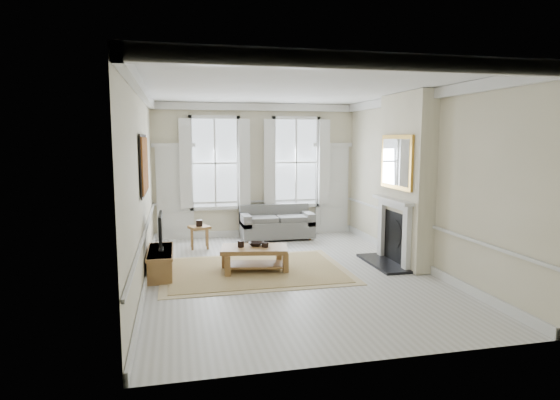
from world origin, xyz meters
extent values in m
plane|color=#B7B5AD|center=(0.00, 0.00, 0.00)|extent=(7.20, 7.20, 0.00)
plane|color=white|center=(0.00, 0.00, 3.40)|extent=(7.20, 7.20, 0.00)
plane|color=beige|center=(0.00, 3.60, 1.70)|extent=(5.20, 0.00, 5.20)
plane|color=beige|center=(-2.60, 0.00, 1.70)|extent=(0.00, 7.20, 7.20)
plane|color=beige|center=(2.60, 0.00, 1.70)|extent=(0.00, 7.20, 7.20)
cube|color=silver|center=(-2.05, 3.56, 1.15)|extent=(0.90, 0.08, 2.30)
cube|color=silver|center=(2.05, 3.56, 1.15)|extent=(0.90, 0.08, 2.30)
cube|color=#AE681D|center=(-2.56, 0.30, 2.05)|extent=(0.05, 1.66, 1.06)
cube|color=beige|center=(2.43, 0.20, 1.70)|extent=(0.35, 1.70, 3.38)
cube|color=black|center=(2.00, 0.20, 0.03)|extent=(0.55, 1.50, 0.05)
cube|color=silver|center=(2.20, -0.35, 0.57)|extent=(0.10, 0.18, 1.15)
cube|color=silver|center=(2.20, 0.75, 0.57)|extent=(0.10, 0.18, 1.15)
cube|color=silver|center=(2.15, 0.20, 1.30)|extent=(0.20, 1.45, 0.06)
cube|color=black|center=(2.25, 0.20, 0.55)|extent=(0.02, 0.92, 1.00)
cube|color=gold|center=(2.21, 0.20, 2.05)|extent=(0.06, 1.26, 1.06)
cube|color=#61615E|center=(0.43, 3.05, 0.26)|extent=(1.79, 0.87, 0.41)
cube|color=#61615E|center=(0.43, 3.39, 0.63)|extent=(1.79, 0.20, 0.44)
cube|color=#61615E|center=(-0.37, 3.05, 0.51)|extent=(0.20, 0.87, 0.30)
cube|color=#61615E|center=(1.23, 3.05, 0.51)|extent=(0.20, 0.87, 0.30)
cylinder|color=brown|center=(-0.35, 2.73, 0.04)|extent=(0.06, 0.06, 0.08)
cylinder|color=brown|center=(1.21, 3.37, 0.04)|extent=(0.06, 0.06, 0.08)
cube|color=brown|center=(-1.53, 2.45, 0.49)|extent=(0.54, 0.54, 0.06)
cube|color=brown|center=(-1.69, 2.29, 0.23)|extent=(0.05, 0.05, 0.46)
cube|color=brown|center=(-1.36, 2.29, 0.23)|extent=(0.05, 0.05, 0.46)
cube|color=brown|center=(-1.69, 2.61, 0.23)|extent=(0.05, 0.05, 0.46)
cube|color=brown|center=(-1.36, 2.61, 0.23)|extent=(0.05, 0.05, 0.46)
cube|color=#98834E|center=(-0.61, 0.30, 0.01)|extent=(3.50, 2.60, 0.02)
cube|color=brown|center=(-0.61, 0.30, 0.43)|extent=(1.35, 0.94, 0.08)
cube|color=brown|center=(-1.13, 0.04, 0.19)|extent=(0.10, 0.10, 0.39)
cube|color=brown|center=(-0.08, 0.04, 0.19)|extent=(0.10, 0.10, 0.39)
cube|color=brown|center=(-1.13, 0.56, 0.19)|extent=(0.10, 0.10, 0.39)
cube|color=brown|center=(-0.08, 0.56, 0.19)|extent=(0.10, 0.10, 0.39)
cylinder|color=black|center=(-0.86, 0.35, 0.53)|extent=(0.12, 0.12, 0.12)
cylinder|color=black|center=(-0.41, 0.25, 0.51)|extent=(0.13, 0.13, 0.09)
imported|color=black|center=(-0.56, 0.40, 0.50)|extent=(0.36, 0.36, 0.07)
cube|color=brown|center=(-2.34, 0.42, 0.23)|extent=(0.42, 1.31, 0.47)
cube|color=black|center=(-2.32, 0.42, 0.48)|extent=(0.08, 0.30, 0.03)
cube|color=black|center=(-2.32, 0.42, 0.87)|extent=(0.05, 0.90, 0.55)
cube|color=black|center=(-2.29, 0.42, 0.87)|extent=(0.01, 0.83, 0.49)
camera|label=1|loc=(-2.03, -8.26, 2.49)|focal=30.00mm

